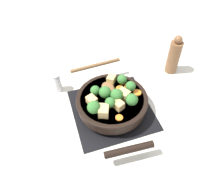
{
  "coord_description": "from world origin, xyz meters",
  "views": [
    {
      "loc": [
        0.17,
        0.52,
        0.7
      ],
      "look_at": [
        0.0,
        0.0,
        0.08
      ],
      "focal_mm": 35.0,
      "sensor_mm": 36.0,
      "label": 1
    }
  ],
  "objects_px": {
    "pepper_mill": "(174,56)",
    "salt_shaker": "(57,83)",
    "skillet_pan": "(112,102)",
    "wooden_spoon": "(101,75)"
  },
  "relations": [
    {
      "from": "skillet_pan",
      "to": "salt_shaker",
      "type": "bearing_deg",
      "value": -44.98
    },
    {
      "from": "skillet_pan",
      "to": "wooden_spoon",
      "type": "relative_size",
      "value": 1.67
    },
    {
      "from": "skillet_pan",
      "to": "salt_shaker",
      "type": "relative_size",
      "value": 4.3
    },
    {
      "from": "skillet_pan",
      "to": "salt_shaker",
      "type": "height_order",
      "value": "salt_shaker"
    },
    {
      "from": "pepper_mill",
      "to": "salt_shaker",
      "type": "relative_size",
      "value": 2.19
    },
    {
      "from": "skillet_pan",
      "to": "pepper_mill",
      "type": "xyz_separation_m",
      "value": [
        -0.34,
        -0.14,
        0.03
      ]
    },
    {
      "from": "skillet_pan",
      "to": "pepper_mill",
      "type": "bearing_deg",
      "value": -157.08
    },
    {
      "from": "wooden_spoon",
      "to": "salt_shaker",
      "type": "xyz_separation_m",
      "value": [
        0.18,
        -0.05,
        -0.04
      ]
    },
    {
      "from": "wooden_spoon",
      "to": "salt_shaker",
      "type": "distance_m",
      "value": 0.19
    },
    {
      "from": "pepper_mill",
      "to": "salt_shaker",
      "type": "bearing_deg",
      "value": -4.59
    }
  ]
}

